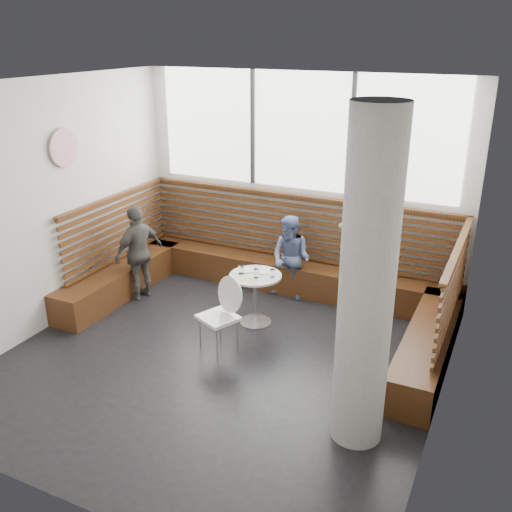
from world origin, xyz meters
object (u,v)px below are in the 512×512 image
at_px(cafe_table, 255,289).
at_px(child_back, 291,258).
at_px(adult_man, 363,278).
at_px(concrete_column, 367,286).
at_px(child_left, 139,252).
at_px(cafe_chair, 221,308).

height_order(cafe_table, child_back, child_back).
bearing_deg(adult_man, child_back, 40.83).
bearing_deg(cafe_table, concrete_column, -41.22).
distance_m(concrete_column, cafe_table, 2.73).
xyz_separation_m(cafe_table, child_left, (-1.89, 0.03, 0.19)).
distance_m(cafe_table, cafe_chair, 0.79).
bearing_deg(child_left, concrete_column, 80.33).
height_order(adult_man, child_back, adult_man).
bearing_deg(cafe_table, adult_man, 4.27).
relative_size(cafe_table, adult_man, 0.40).
bearing_deg(concrete_column, child_left, 156.07).
relative_size(cafe_table, child_left, 0.51).
bearing_deg(cafe_chair, adult_man, 55.50).
bearing_deg(child_left, cafe_table, 103.45).
bearing_deg(child_back, concrete_column, -47.27).
distance_m(cafe_table, child_back, 0.95).
xyz_separation_m(adult_man, child_back, (-1.28, 0.83, -0.26)).
bearing_deg(child_left, adult_man, 105.62).
bearing_deg(cafe_table, child_left, 179.19).
bearing_deg(child_back, adult_man, -24.32).
height_order(concrete_column, cafe_table, concrete_column).
relative_size(concrete_column, child_left, 2.27).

